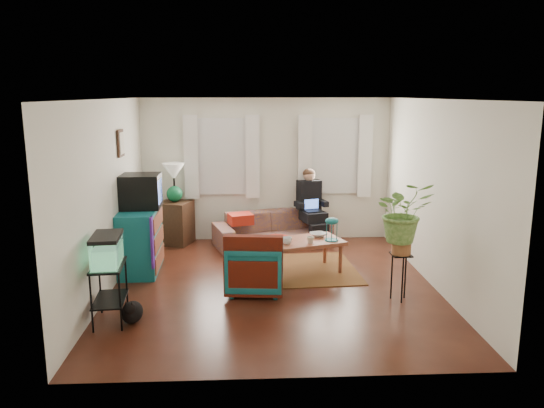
{
  "coord_description": "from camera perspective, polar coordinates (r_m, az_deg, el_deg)",
  "views": [
    {
      "loc": [
        -0.38,
        -7.11,
        2.67
      ],
      "look_at": [
        0.0,
        0.4,
        1.1
      ],
      "focal_mm": 35.0,
      "sensor_mm": 36.0,
      "label": 1
    }
  ],
  "objects": [
    {
      "name": "window_right",
      "position": [
        9.79,
        6.73,
        5.15
      ],
      "size": [
        1.08,
        0.04,
        1.38
      ],
      "primitive_type": "cube",
      "color": "white",
      "rests_on": "wall_back"
    },
    {
      "name": "curtains_right",
      "position": [
        9.72,
        6.81,
        5.09
      ],
      "size": [
        1.36,
        0.06,
        1.5
      ],
      "primitive_type": "cube",
      "color": "white",
      "rests_on": "wall_back"
    },
    {
      "name": "plant_stand",
      "position": [
        7.2,
        13.58,
        -7.64
      ],
      "size": [
        0.28,
        0.28,
        0.63
      ],
      "primitive_type": "cube",
      "rotation": [
        0.0,
        0.0,
        0.04
      ],
      "color": "black",
      "rests_on": "floor"
    },
    {
      "name": "aquarium_stand",
      "position": [
        6.63,
        -17.06,
        -9.19
      ],
      "size": [
        0.41,
        0.66,
        0.71
      ],
      "primitive_type": "cube",
      "rotation": [
        0.0,
        0.0,
        0.09
      ],
      "color": "black",
      "rests_on": "floor"
    },
    {
      "name": "bowl",
      "position": [
        8.22,
        4.97,
        -3.3
      ],
      "size": [
        0.3,
        0.3,
        0.06
      ],
      "primitive_type": "imported",
      "rotation": [
        0.0,
        0.0,
        0.32
      ],
      "color": "white",
      "rests_on": "coffee_table"
    },
    {
      "name": "black_cat",
      "position": [
        6.6,
        -14.82,
        -10.96
      ],
      "size": [
        0.26,
        0.39,
        0.32
      ],
      "primitive_type": "ellipsoid",
      "rotation": [
        0.0,
        0.0,
        0.04
      ],
      "color": "black",
      "rests_on": "floor"
    },
    {
      "name": "coffee_table",
      "position": [
        8.06,
        3.15,
        -5.66
      ],
      "size": [
        1.37,
        1.02,
        0.51
      ],
      "primitive_type": "cube",
      "rotation": [
        0.0,
        0.0,
        0.32
      ],
      "color": "brown",
      "rests_on": "floor"
    },
    {
      "name": "aquarium",
      "position": [
        6.46,
        -17.34,
        -4.7
      ],
      "size": [
        0.37,
        0.6,
        0.37
      ],
      "primitive_type": "cube",
      "rotation": [
        0.0,
        0.0,
        0.09
      ],
      "color": "#7FD899",
      "rests_on": "aquarium_stand"
    },
    {
      "name": "birdcage",
      "position": [
        7.98,
        6.45,
        -2.69
      ],
      "size": [
        0.25,
        0.25,
        0.36
      ],
      "primitive_type": null,
      "rotation": [
        0.0,
        0.0,
        0.32
      ],
      "color": "#115B6B",
      "rests_on": "coffee_table"
    },
    {
      "name": "wall_left",
      "position": [
        7.48,
        -17.32,
        0.69
      ],
      "size": [
        0.01,
        5.0,
        2.6
      ],
      "primitive_type": "cube",
      "color": "silver",
      "rests_on": "floor"
    },
    {
      "name": "table_lamp",
      "position": [
        9.58,
        -10.48,
        2.18
      ],
      "size": [
        0.5,
        0.5,
        0.71
      ],
      "primitive_type": null,
      "rotation": [
        0.0,
        0.0,
        -0.33
      ],
      "color": "white",
      "rests_on": "side_table"
    },
    {
      "name": "picture_frame",
      "position": [
        8.2,
        -15.91,
        6.31
      ],
      "size": [
        0.04,
        0.32,
        0.4
      ],
      "primitive_type": "cube",
      "color": "#3D2616",
      "rests_on": "wall_left"
    },
    {
      "name": "serape_throw",
      "position": [
        6.96,
        -2.02,
        -6.0
      ],
      "size": [
        0.79,
        0.25,
        0.63
      ],
      "primitive_type": "cube",
      "rotation": [
        0.0,
        0.0,
        -0.1
      ],
      "color": "#9E0A0A",
      "rests_on": "armchair"
    },
    {
      "name": "wall_front",
      "position": [
        4.83,
        1.75,
        -4.72
      ],
      "size": [
        4.5,
        0.01,
        2.6
      ],
      "primitive_type": "cube",
      "color": "silver",
      "rests_on": "floor"
    },
    {
      "name": "crt_tv",
      "position": [
        8.26,
        -13.97,
        1.35
      ],
      "size": [
        0.6,
        0.55,
        0.52
      ],
      "primitive_type": "cube",
      "rotation": [
        0.0,
        0.0,
        0.03
      ],
      "color": "black",
      "rests_on": "dresser"
    },
    {
      "name": "side_table",
      "position": [
        9.72,
        -10.33,
        -1.99
      ],
      "size": [
        0.67,
        0.67,
        0.77
      ],
      "primitive_type": "cube",
      "rotation": [
        0.0,
        0.0,
        -0.33
      ],
      "color": "#3C2316",
      "rests_on": "floor"
    },
    {
      "name": "wall_right",
      "position": [
        7.71,
        17.12,
        1.02
      ],
      "size": [
        0.01,
        5.0,
        2.6
      ],
      "primitive_type": "cube",
      "color": "silver",
      "rests_on": "floor"
    },
    {
      "name": "potted_plant",
      "position": [
        6.99,
        13.88,
        -1.81
      ],
      "size": [
        0.75,
        0.65,
        0.8
      ],
      "primitive_type": "imported",
      "rotation": [
        0.0,
        0.0,
        0.04
      ],
      "color": "#599947",
      "rests_on": "plant_stand"
    },
    {
      "name": "window_left",
      "position": [
        9.67,
        -5.39,
        5.09
      ],
      "size": [
        1.08,
        0.04,
        1.38
      ],
      "primitive_type": "cube",
      "color": "white",
      "rests_on": "wall_back"
    },
    {
      "name": "seated_person",
      "position": [
        9.67,
        4.19,
        -0.54
      ],
      "size": [
        0.67,
        0.75,
        1.22
      ],
      "primitive_type": null,
      "rotation": [
        0.0,
        0.0,
        0.29
      ],
      "color": "black",
      "rests_on": "sofa"
    },
    {
      "name": "dresser",
      "position": [
        8.32,
        -13.98,
        -3.81
      ],
      "size": [
        0.56,
        1.09,
        0.97
      ],
      "primitive_type": "cube",
      "rotation": [
        0.0,
        0.0,
        0.03
      ],
      "color": "navy",
      "rests_on": "floor"
    },
    {
      "name": "area_rug",
      "position": [
        8.24,
        2.0,
        -7.08
      ],
      "size": [
        2.1,
        1.73,
        0.01
      ],
      "primitive_type": "cube",
      "rotation": [
        0.0,
        0.0,
        0.07
      ],
      "color": "brown",
      "rests_on": "floor"
    },
    {
      "name": "sofa",
      "position": [
        9.45,
        0.06,
        -2.1
      ],
      "size": [
        2.19,
        1.35,
        0.8
      ],
      "primitive_type": "imported",
      "rotation": [
        0.0,
        0.0,
        0.29
      ],
      "color": "brown",
      "rests_on": "floor"
    },
    {
      "name": "wall_back",
      "position": [
        9.72,
        -0.63,
        3.69
      ],
      "size": [
        4.5,
        0.01,
        2.6
      ],
      "primitive_type": "cube",
      "color": "silver",
      "rests_on": "floor"
    },
    {
      "name": "armchair",
      "position": [
        7.29,
        -1.82,
        -6.48
      ],
      "size": [
        0.81,
        0.77,
        0.77
      ],
      "primitive_type": "imported",
      "rotation": [
        0.0,
        0.0,
        3.04
      ],
      "color": "#136374",
      "rests_on": "floor"
    },
    {
      "name": "curtains_left",
      "position": [
        9.59,
        -5.41,
        5.03
      ],
      "size": [
        1.36,
        0.06,
        1.5
      ],
      "primitive_type": "cube",
      "color": "white",
      "rests_on": "wall_back"
    },
    {
      "name": "floor",
      "position": [
        7.61,
        0.15,
        -8.76
      ],
      "size": [
        4.5,
        5.0,
        0.01
      ],
      "primitive_type": "cube",
      "color": "#4F2B14",
      "rests_on": "ground"
    },
    {
      "name": "cup_b",
      "position": [
        7.83,
        4.15,
        -3.89
      ],
      "size": [
        0.14,
        0.14,
        0.1
      ],
      "primitive_type": "imported",
      "rotation": [
        0.0,
        0.0,
        0.32
      ],
      "color": "beige",
      "rests_on": "coffee_table"
    },
    {
      "name": "snack_tray",
      "position": [
        8.01,
        0.49,
        -3.72
      ],
      "size": [
        0.48,
        0.48,
        0.04
      ],
      "primitive_type": "cylinder",
      "rotation": [
        0.0,
        0.0,
        0.32
      ],
      "color": "#B21414",
      "rests_on": "coffee_table"
    },
    {
      "name": "cup_a",
      "position": [
        7.77,
        1.64,
        -3.96
      ],
      "size": [
        0.17,
        0.17,
        0.11
      ],
      "primitive_type": "imported",
      "rotation": [
        0.0,
        0.0,
        0.32
      ],
      "color": "white",
      "rests_on": "coffee_table"
    },
    {
      "name": "ceiling",
      "position": [
        7.12,
        0.17,
        11.23
      ],
      "size": [
        4.5,
        5.0,
        0.01
      ],
      "primitive_type": "cube",
      "color": "white",
      "rests_on": "wall_back"
    }
  ]
}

